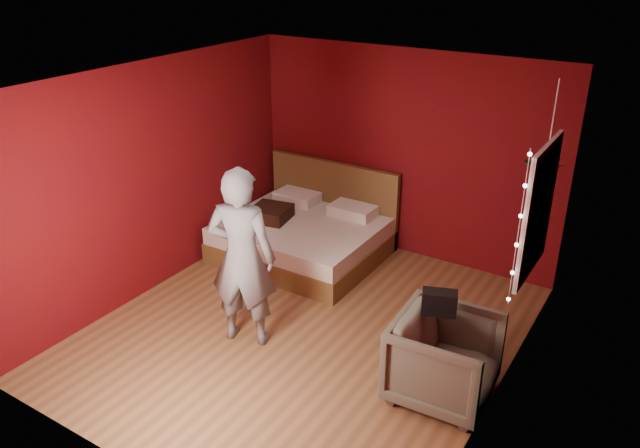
% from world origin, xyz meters
% --- Properties ---
extents(floor, '(4.50, 4.50, 0.00)m').
position_xyz_m(floor, '(0.00, 0.00, 0.00)').
color(floor, brown).
rests_on(floor, ground).
extents(room_walls, '(4.04, 4.54, 2.62)m').
position_xyz_m(room_walls, '(0.00, 0.00, 1.68)').
color(room_walls, '#590B09').
rests_on(room_walls, ground).
extents(window, '(0.05, 0.97, 1.27)m').
position_xyz_m(window, '(1.97, 0.90, 1.50)').
color(window, white).
rests_on(window, room_walls).
extents(fairy_lights, '(0.04, 0.04, 1.45)m').
position_xyz_m(fairy_lights, '(1.94, 0.38, 1.50)').
color(fairy_lights, silver).
rests_on(fairy_lights, room_walls).
extents(bed, '(1.92, 1.63, 1.06)m').
position_xyz_m(bed, '(-0.95, 1.47, 0.27)').
color(bed, brown).
rests_on(bed, ground).
extents(person, '(0.78, 0.64, 1.86)m').
position_xyz_m(person, '(-0.44, -0.42, 0.93)').
color(person, slate).
rests_on(person, ground).
extents(armchair, '(0.92, 0.90, 0.80)m').
position_xyz_m(armchair, '(1.60, -0.19, 0.40)').
color(armchair, '#555543').
rests_on(armchair, ground).
extents(handbag, '(0.33, 0.25, 0.21)m').
position_xyz_m(handbag, '(1.48, -0.12, 0.90)').
color(handbag, black).
rests_on(handbag, armchair).
extents(throw_pillow, '(0.53, 0.53, 0.16)m').
position_xyz_m(throw_pillow, '(-1.34, 1.27, 0.56)').
color(throw_pillow, black).
rests_on(throw_pillow, bed).
extents(hanging_plant, '(0.41, 0.36, 1.11)m').
position_xyz_m(hanging_plant, '(1.88, 1.36, 1.70)').
color(hanging_plant, silver).
rests_on(hanging_plant, room_walls).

